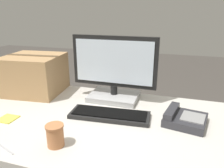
{
  "coord_description": "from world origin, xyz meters",
  "views": [
    {
      "loc": [
        0.51,
        -1.0,
        1.32
      ],
      "look_at": [
        0.14,
        0.17,
        0.9
      ],
      "focal_mm": 35.0,
      "sensor_mm": 36.0,
      "label": 1
    }
  ],
  "objects_px": {
    "keyboard": "(110,115)",
    "paper_cup_right": "(55,135)",
    "spoon": "(1,145)",
    "sticky_note_pad": "(8,119)",
    "desk_phone": "(184,119)",
    "cardboard_box": "(35,74)",
    "monitor": "(114,73)"
  },
  "relations": [
    {
      "from": "keyboard",
      "to": "paper_cup_right",
      "type": "relative_size",
      "value": 4.49
    },
    {
      "from": "paper_cup_right",
      "to": "keyboard",
      "type": "bearing_deg",
      "value": 66.98
    },
    {
      "from": "spoon",
      "to": "cardboard_box",
      "type": "height_order",
      "value": "cardboard_box"
    },
    {
      "from": "desk_phone",
      "to": "cardboard_box",
      "type": "distance_m",
      "value": 1.05
    },
    {
      "from": "spoon",
      "to": "desk_phone",
      "type": "bearing_deg",
      "value": -129.9
    },
    {
      "from": "monitor",
      "to": "sticky_note_pad",
      "type": "height_order",
      "value": "monitor"
    },
    {
      "from": "cardboard_box",
      "to": "paper_cup_right",
      "type": "bearing_deg",
      "value": -47.96
    },
    {
      "from": "desk_phone",
      "to": "paper_cup_right",
      "type": "relative_size",
      "value": 2.33
    },
    {
      "from": "paper_cup_right",
      "to": "cardboard_box",
      "type": "bearing_deg",
      "value": 132.04
    },
    {
      "from": "sticky_note_pad",
      "to": "cardboard_box",
      "type": "bearing_deg",
      "value": 105.0
    },
    {
      "from": "paper_cup_right",
      "to": "sticky_note_pad",
      "type": "height_order",
      "value": "paper_cup_right"
    },
    {
      "from": "paper_cup_right",
      "to": "spoon",
      "type": "distance_m",
      "value": 0.25
    },
    {
      "from": "monitor",
      "to": "spoon",
      "type": "distance_m",
      "value": 0.76
    },
    {
      "from": "sticky_note_pad",
      "to": "monitor",
      "type": "bearing_deg",
      "value": 43.8
    },
    {
      "from": "monitor",
      "to": "desk_phone",
      "type": "distance_m",
      "value": 0.52
    },
    {
      "from": "monitor",
      "to": "spoon",
      "type": "relative_size",
      "value": 3.6
    },
    {
      "from": "desk_phone",
      "to": "cardboard_box",
      "type": "relative_size",
      "value": 0.57
    },
    {
      "from": "sticky_note_pad",
      "to": "spoon",
      "type": "bearing_deg",
      "value": -54.29
    },
    {
      "from": "sticky_note_pad",
      "to": "desk_phone",
      "type": "bearing_deg",
      "value": 14.99
    },
    {
      "from": "monitor",
      "to": "sticky_note_pad",
      "type": "bearing_deg",
      "value": -136.2
    },
    {
      "from": "desk_phone",
      "to": "cardboard_box",
      "type": "height_order",
      "value": "cardboard_box"
    },
    {
      "from": "paper_cup_right",
      "to": "sticky_note_pad",
      "type": "distance_m",
      "value": 0.41
    },
    {
      "from": "keyboard",
      "to": "paper_cup_right",
      "type": "xyz_separation_m",
      "value": [
        -0.14,
        -0.33,
        0.04
      ]
    },
    {
      "from": "desk_phone",
      "to": "sticky_note_pad",
      "type": "xyz_separation_m",
      "value": [
        -0.92,
        -0.25,
        -0.02
      ]
    },
    {
      "from": "desk_phone",
      "to": "sticky_note_pad",
      "type": "distance_m",
      "value": 0.95
    },
    {
      "from": "monitor",
      "to": "cardboard_box",
      "type": "bearing_deg",
      "value": -176.23
    },
    {
      "from": "cardboard_box",
      "to": "sticky_note_pad",
      "type": "relative_size",
      "value": 4.45
    },
    {
      "from": "keyboard",
      "to": "sticky_note_pad",
      "type": "height_order",
      "value": "keyboard"
    },
    {
      "from": "desk_phone",
      "to": "spoon",
      "type": "bearing_deg",
      "value": -138.61
    },
    {
      "from": "monitor",
      "to": "sticky_note_pad",
      "type": "distance_m",
      "value": 0.68
    },
    {
      "from": "keyboard",
      "to": "desk_phone",
      "type": "distance_m",
      "value": 0.4
    },
    {
      "from": "keyboard",
      "to": "cardboard_box",
      "type": "xyz_separation_m",
      "value": [
        -0.64,
        0.22,
        0.12
      ]
    }
  ]
}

